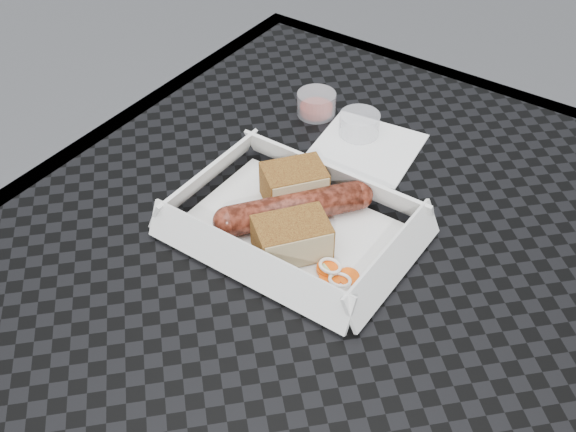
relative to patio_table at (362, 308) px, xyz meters
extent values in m
cube|color=black|center=(0.00, 0.00, 0.07)|extent=(0.80, 0.80, 0.01)
cube|color=black|center=(0.00, 0.39, 0.06)|extent=(0.80, 0.03, 0.03)
cube|color=black|center=(-0.39, 0.00, 0.06)|extent=(0.03, 0.80, 0.03)
cylinder|color=black|center=(-0.35, 0.35, -0.30)|extent=(0.03, 0.03, 0.73)
cube|color=white|center=(-0.09, -0.01, 0.08)|extent=(0.22, 0.15, 0.00)
cylinder|color=maroon|center=(-0.09, 0.00, 0.10)|extent=(0.11, 0.13, 0.03)
sphere|color=maroon|center=(-0.05, 0.06, 0.10)|extent=(0.03, 0.03, 0.03)
sphere|color=maroon|center=(-0.14, -0.05, 0.10)|extent=(0.03, 0.03, 0.03)
cube|color=brown|center=(-0.11, 0.03, 0.10)|extent=(0.08, 0.08, 0.04)
cube|color=brown|center=(-0.07, -0.04, 0.10)|extent=(0.08, 0.09, 0.04)
cylinder|color=#F1530A|center=(-0.02, -0.05, 0.08)|extent=(0.02, 0.02, 0.00)
torus|color=white|center=(-0.01, -0.05, 0.08)|extent=(0.02, 0.02, 0.00)
cube|color=#B2D17F|center=(-0.01, -0.04, 0.08)|extent=(0.02, 0.02, 0.00)
cube|color=white|center=(-0.10, 0.16, 0.08)|extent=(0.13, 0.13, 0.00)
cylinder|color=maroon|center=(-0.19, 0.19, 0.09)|extent=(0.05, 0.05, 0.03)
cylinder|color=silver|center=(-0.12, 0.18, 0.09)|extent=(0.05, 0.05, 0.03)
camera|label=1|loc=(0.23, -0.48, 0.60)|focal=45.00mm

